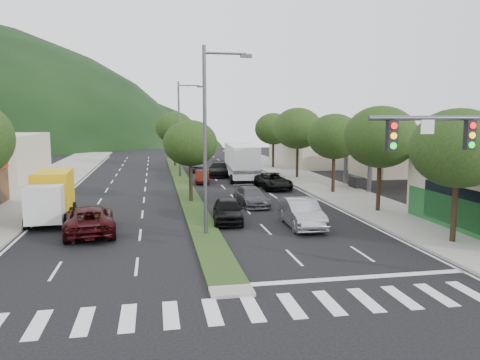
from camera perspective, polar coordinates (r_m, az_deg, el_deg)
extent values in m
plane|color=black|center=(17.92, -1.29, -13.03)|extent=(160.00, 160.00, 0.00)
cube|color=gray|center=(44.67, 9.48, -0.49)|extent=(5.00, 90.00, 0.15)
cube|color=gray|center=(43.27, -24.18, -1.32)|extent=(6.00, 90.00, 0.15)
cube|color=#203412|center=(45.06, -6.98, -0.39)|extent=(1.60, 56.00, 0.12)
cube|color=silver|center=(16.08, -0.11, -15.50)|extent=(19.00, 2.20, 0.01)
cylinder|color=#47494C|center=(18.21, 24.00, 6.91)|extent=(6.00, 0.18, 0.18)
cube|color=black|center=(18.56, 26.21, 4.93)|extent=(0.35, 0.25, 1.05)
cube|color=black|center=(16.95, 18.00, 5.16)|extent=(0.35, 0.25, 1.05)
cube|color=silver|center=(44.23, 18.95, 5.53)|extent=(12.00, 8.00, 0.50)
cube|color=#EDA00C|center=(44.25, 18.93, 5.08)|extent=(12.20, 8.20, 0.50)
cylinder|color=#47494C|center=(40.34, 15.56, 1.65)|extent=(0.36, 0.36, 4.60)
cylinder|color=#47494C|center=(44.43, 24.88, 1.75)|extent=(0.36, 0.36, 4.60)
cylinder|color=#47494C|center=(44.87, 12.77, 2.32)|extent=(0.36, 0.36, 4.60)
cylinder|color=#47494C|center=(48.57, 21.48, 2.37)|extent=(0.36, 0.36, 4.60)
cube|color=black|center=(42.79, 14.01, -0.33)|extent=(0.80, 1.60, 1.10)
cube|color=black|center=(46.66, 22.99, -0.06)|extent=(0.80, 1.60, 1.10)
cube|color=beige|center=(64.58, 9.65, 4.25)|extent=(10.00, 16.00, 5.20)
cylinder|color=black|center=(25.61, 24.68, -2.85)|extent=(0.28, 0.28, 3.64)
ellipsoid|color=black|center=(25.28, 25.04, 3.54)|extent=(4.60, 4.60, 3.91)
cylinder|color=black|center=(32.37, 16.56, -0.25)|extent=(0.28, 0.28, 3.81)
ellipsoid|color=black|center=(32.12, 16.77, 5.05)|extent=(4.80, 4.80, 4.08)
cylinder|color=black|center=(39.62, 11.32, 1.16)|extent=(0.28, 0.28, 3.58)
ellipsoid|color=black|center=(39.41, 11.43, 5.23)|extent=(4.40, 4.40, 3.74)
cylinder|color=black|center=(48.98, 7.00, 2.67)|extent=(0.28, 0.28, 3.92)
ellipsoid|color=black|center=(48.81, 7.05, 6.27)|extent=(5.00, 5.00, 4.25)
cylinder|color=black|center=(58.58, 4.06, 3.41)|extent=(0.28, 0.28, 3.70)
ellipsoid|color=black|center=(58.43, 4.09, 6.25)|extent=(4.60, 4.60, 3.91)
cylinder|color=black|center=(34.94, -6.02, 0.17)|extent=(0.28, 0.28, 3.36)
ellipsoid|color=black|center=(34.70, -6.08, 4.50)|extent=(4.00, 4.00, 3.40)
cylinder|color=black|center=(60.76, -7.95, 3.53)|extent=(0.28, 0.28, 3.81)
ellipsoid|color=black|center=(60.62, -8.00, 6.35)|extent=(4.80, 4.80, 4.08)
cylinder|color=#47494C|center=(24.73, -4.29, 4.56)|extent=(0.20, 0.20, 10.00)
cylinder|color=#47494C|center=(25.05, -1.81, 15.16)|extent=(2.20, 0.12, 0.12)
cube|color=#47494C|center=(25.22, 0.75, 14.88)|extent=(0.60, 0.25, 0.18)
cylinder|color=#47494C|center=(49.64, -7.43, 6.07)|extent=(0.20, 0.20, 10.00)
cylinder|color=#47494C|center=(49.80, -6.24, 11.39)|extent=(2.20, 0.12, 0.12)
cube|color=#47494C|center=(49.89, -4.95, 11.28)|extent=(0.60, 0.25, 0.18)
imported|color=gray|center=(27.36, 7.51, -4.01)|extent=(1.95, 5.07, 1.65)
imported|color=black|center=(26.89, -17.88, -4.63)|extent=(3.27, 5.87, 1.55)
imported|color=black|center=(28.37, -1.52, -3.70)|extent=(2.21, 4.50, 1.48)
imported|color=#424246|center=(33.67, 1.37, -2.03)|extent=(2.21, 4.69, 1.32)
imported|color=#4A140C|center=(45.43, -4.64, 0.40)|extent=(1.63, 3.78, 1.21)
imported|color=black|center=(41.55, 4.11, -0.13)|extent=(2.66, 5.24, 1.42)
imported|color=#4A4A4F|center=(55.34, -5.30, 1.84)|extent=(2.28, 4.56, 1.49)
imported|color=black|center=(50.62, -2.60, 1.33)|extent=(2.80, 5.42, 1.50)
cube|color=silver|center=(28.47, -22.76, -2.78)|extent=(2.07, 1.56, 2.10)
cube|color=gold|center=(31.75, -21.78, -1.54)|extent=(2.28, 3.94, 2.83)
cube|color=black|center=(31.23, -21.87, -3.82)|extent=(2.08, 5.39, 0.27)
cylinder|color=black|center=(28.88, -20.47, -4.65)|extent=(0.31, 0.84, 0.82)
cylinder|color=black|center=(29.23, -24.57, -4.72)|extent=(0.31, 0.84, 0.82)
cylinder|color=black|center=(30.82, -20.01, -3.88)|extent=(0.31, 0.84, 0.82)
cylinder|color=black|center=(31.15, -23.86, -3.95)|extent=(0.31, 0.84, 0.82)
cylinder|color=black|center=(32.59, -19.64, -3.25)|extent=(0.31, 0.84, 0.82)
cylinder|color=black|center=(32.90, -23.29, -3.33)|extent=(0.31, 0.84, 0.82)
cube|color=white|center=(47.91, 0.15, 2.49)|extent=(3.12, 9.39, 3.08)
cube|color=slate|center=(47.99, 0.15, 1.57)|extent=(3.18, 9.39, 0.36)
cylinder|color=black|center=(51.59, -1.78, 1.13)|extent=(0.41, 0.94, 0.92)
cylinder|color=black|center=(51.89, 1.04, 1.17)|extent=(0.41, 0.94, 0.92)
cylinder|color=black|center=(50.50, -1.67, 0.99)|extent=(0.41, 0.94, 0.92)
cylinder|color=black|center=(50.80, 1.22, 1.03)|extent=(0.41, 0.94, 0.92)
cylinder|color=black|center=(44.65, -0.96, 0.11)|extent=(0.41, 0.94, 0.92)
cylinder|color=black|center=(44.99, 2.30, 0.17)|extent=(0.41, 0.94, 0.92)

